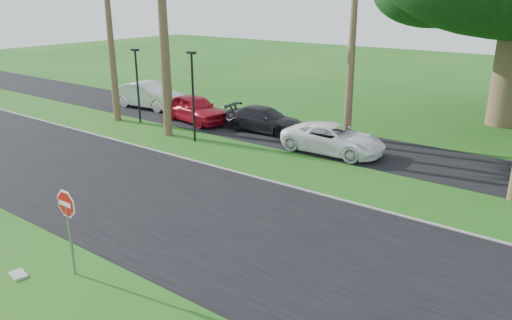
{
  "coord_description": "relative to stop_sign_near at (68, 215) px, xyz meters",
  "views": [
    {
      "loc": [
        11.77,
        -9.58,
        7.33
      ],
      "look_at": [
        1.72,
        3.65,
        1.8
      ],
      "focal_mm": 35.0,
      "sensor_mm": 36.0,
      "label": 1
    }
  ],
  "objects": [
    {
      "name": "curb",
      "position": [
        -0.5,
        9.05,
        -1.74
      ],
      "size": [
        120.0,
        0.12,
        0.06
      ],
      "primitive_type": "cube",
      "color": "gray",
      "rests_on": "ground"
    },
    {
      "name": "utility_slab",
      "position": [
        -1.17,
        -0.99,
        -1.74
      ],
      "size": [
        0.6,
        0.44,
        0.06
      ],
      "primitive_type": "cube",
      "rotation": [
        0.0,
        0.0,
        -0.18
      ],
      "color": "#9C9B94",
      "rests_on": "ground"
    },
    {
      "name": "car_dark",
      "position": [
        -4.74,
        15.27,
        -1.1
      ],
      "size": [
        4.83,
        2.32,
        1.36
      ],
      "primitive_type": "imported",
      "rotation": [
        0.0,
        0.0,
        1.66
      ],
      "color": "black",
      "rests_on": "ground"
    },
    {
      "name": "stop_sign_near",
      "position": [
        0.0,
        0.0,
        0.0
      ],
      "size": [
        1.05,
        0.07,
        2.62
      ],
      "color": "gray",
      "rests_on": "ground"
    },
    {
      "name": "ground",
      "position": [
        -0.5,
        3.0,
        -1.77
      ],
      "size": [
        120.0,
        120.0,
        0.0
      ],
      "primitive_type": "plane",
      "color": "#154F13",
      "rests_on": "ground"
    },
    {
      "name": "parking_strip",
      "position": [
        -0.5,
        15.5,
        -1.76
      ],
      "size": [
        120.0,
        5.0,
        0.02
      ],
      "primitive_type": "cube",
      "color": "black",
      "rests_on": "ground"
    },
    {
      "name": "car_silver",
      "position": [
        -14.51,
        15.48,
        -0.92
      ],
      "size": [
        5.32,
        2.19,
        1.71
      ],
      "primitive_type": "imported",
      "rotation": [
        0.0,
        0.0,
        1.64
      ],
      "color": "silver",
      "rests_on": "ground"
    },
    {
      "name": "car_minivan",
      "position": [
        0.26,
        14.09,
        -1.08
      ],
      "size": [
        5.07,
        2.44,
        1.39
      ],
      "primitive_type": "imported",
      "rotation": [
        0.0,
        0.0,
        1.6
      ],
      "color": "white",
      "rests_on": "ground"
    },
    {
      "name": "road",
      "position": [
        -0.5,
        5.0,
        -1.76
      ],
      "size": [
        120.0,
        8.0,
        0.02
      ],
      "primitive_type": "cube",
      "color": "black",
      "rests_on": "ground"
    },
    {
      "name": "streetlight_right",
      "position": [
        -6.5,
        11.5,
        0.88
      ],
      "size": [
        0.45,
        0.25,
        4.64
      ],
      "color": "black",
      "rests_on": "ground"
    },
    {
      "name": "streetlight_left",
      "position": [
        -12.0,
        12.5,
        0.72
      ],
      "size": [
        0.45,
        0.25,
        4.34
      ],
      "color": "black",
      "rests_on": "ground"
    },
    {
      "name": "car_red",
      "position": [
        -9.37,
        14.56,
        -0.97
      ],
      "size": [
        5.0,
        2.71,
        1.61
      ],
      "primitive_type": "imported",
      "rotation": [
        0.0,
        0.0,
        1.39
      ],
      "color": "#A90E1E",
      "rests_on": "ground"
    }
  ]
}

